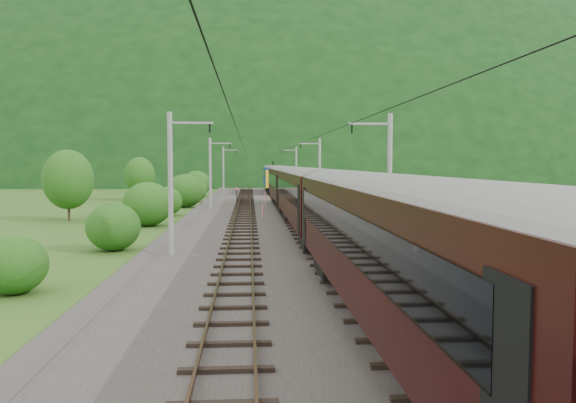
{
  "coord_description": "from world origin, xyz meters",
  "views": [
    {
      "loc": [
        -1.81,
        -31.61,
        5.46
      ],
      "look_at": [
        1.07,
        10.2,
        2.6
      ],
      "focal_mm": 35.0,
      "sensor_mm": 36.0,
      "label": 1
    }
  ],
  "objects": [
    {
      "name": "catenary_left",
      "position": [
        -6.12,
        32.0,
        4.5
      ],
      "size": [
        2.54,
        192.28,
        8.0
      ],
      "color": "gray",
      "rests_on": "railbed"
    },
    {
      "name": "vegetation_right",
      "position": [
        11.11,
        11.98,
        1.27
      ],
      "size": [
        6.4,
        87.33,
        2.91
      ],
      "color": "#1D5416",
      "rests_on": "ground"
    },
    {
      "name": "signal",
      "position": [
        -3.47,
        42.48,
        1.42
      ],
      "size": [
        0.21,
        0.21,
        1.91
      ],
      "color": "black",
      "rests_on": "railbed"
    },
    {
      "name": "train",
      "position": [
        2.4,
        9.23,
        3.77
      ],
      "size": [
        3.21,
        129.49,
        5.6
      ],
      "color": "black",
      "rests_on": "ground"
    },
    {
      "name": "hazard_post_near",
      "position": [
        -0.57,
        20.67,
        0.98
      ],
      "size": [
        0.14,
        0.14,
        1.35
      ],
      "primitive_type": "cylinder",
      "color": "red",
      "rests_on": "railbed"
    },
    {
      "name": "railbed",
      "position": [
        0.0,
        10.0,
        0.15
      ],
      "size": [
        14.0,
        220.0,
        0.3
      ],
      "primitive_type": "cube",
      "color": "#38332D",
      "rests_on": "ground"
    },
    {
      "name": "track_right",
      "position": [
        2.4,
        10.0,
        0.37
      ],
      "size": [
        2.4,
        220.0,
        0.27
      ],
      "color": "#533123",
      "rests_on": "railbed"
    },
    {
      "name": "overhead_wires",
      "position": [
        0.0,
        10.0,
        7.1
      ],
      "size": [
        4.83,
        198.0,
        0.03
      ],
      "color": "black",
      "rests_on": "ground"
    },
    {
      "name": "mountain_ridge",
      "position": [
        -120.0,
        300.0,
        0.0
      ],
      "size": [
        336.0,
        280.0,
        132.0
      ],
      "primitive_type": "ellipsoid",
      "color": "black",
      "rests_on": "ground"
    },
    {
      "name": "catenary_right",
      "position": [
        6.12,
        32.0,
        4.5
      ],
      "size": [
        2.54,
        192.28,
        8.0
      ],
      "color": "gray",
      "rests_on": "railbed"
    },
    {
      "name": "track_left",
      "position": [
        -2.4,
        10.0,
        0.37
      ],
      "size": [
        2.4,
        220.0,
        0.27
      ],
      "color": "#533123",
      "rests_on": "railbed"
    },
    {
      "name": "ground",
      "position": [
        0.0,
        0.0,
        0.0
      ],
      "size": [
        600.0,
        600.0,
        0.0
      ],
      "primitive_type": "plane",
      "color": "#294D18",
      "rests_on": "ground"
    },
    {
      "name": "hazard_post_far",
      "position": [
        0.21,
        38.46,
        1.11
      ],
      "size": [
        0.17,
        0.17,
        1.61
      ],
      "primitive_type": "cylinder",
      "color": "red",
      "rests_on": "railbed"
    },
    {
      "name": "mountain_main",
      "position": [
        0.0,
        260.0,
        0.0
      ],
      "size": [
        504.0,
        360.0,
        244.0
      ],
      "primitive_type": "ellipsoid",
      "color": "black",
      "rests_on": "ground"
    },
    {
      "name": "vegetation_left",
      "position": [
        -12.85,
        24.73,
        2.46
      ],
      "size": [
        13.84,
        144.58,
        6.76
      ],
      "color": "#1D5416",
      "rests_on": "ground"
    }
  ]
}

